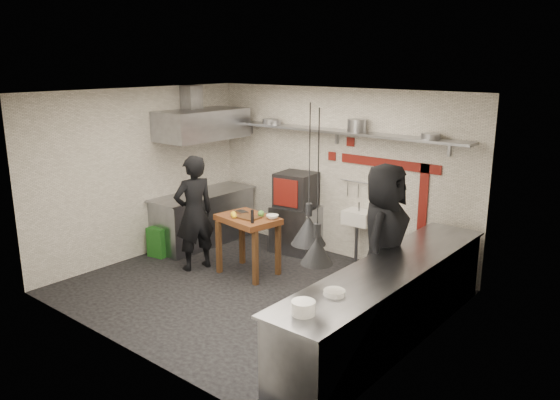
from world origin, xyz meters
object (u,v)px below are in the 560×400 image
Objects in this scene: chef_left at (194,213)px; chef_right at (384,239)px; oven_stand at (297,228)px; prep_table at (248,245)px; combi_oven at (296,190)px; green_bin at (160,241)px.

chef_right is at bearing 114.76° from chef_left.
prep_table is (0.07, -1.31, 0.06)m from oven_stand.
chef_left is at bearing -120.16° from combi_oven.
chef_right is at bearing -33.23° from oven_stand.
combi_oven is at bearing 171.22° from chef_left.
prep_table is at bearing -93.40° from combi_oven.
chef_left is at bearing -120.17° from oven_stand.
chef_left reaches higher than green_bin.
chef_right is at bearing -32.83° from combi_oven.
combi_oven is 0.34× the size of chef_left.
oven_stand is at bearing 45.54° from green_bin.
oven_stand is 2.34m from green_bin.
green_bin is 0.25× the size of chef_right.
chef_left reaches higher than prep_table.
chef_right reaches higher than green_bin.
oven_stand is 1.90m from chef_left.
oven_stand is at bearing 59.34° from combi_oven.
oven_stand is at bearing 52.79° from chef_right.
prep_table is at bearing -93.75° from oven_stand.
green_bin is at bearing -159.40° from prep_table.
oven_stand is 2.63m from chef_right.
combi_oven is 2.56m from chef_right.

